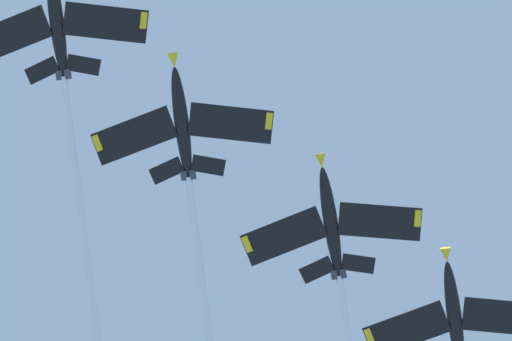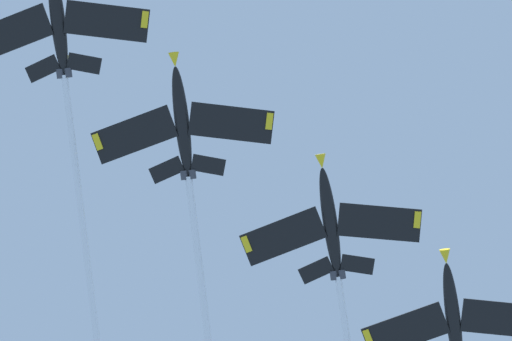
{
  "view_description": "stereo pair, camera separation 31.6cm",
  "coord_description": "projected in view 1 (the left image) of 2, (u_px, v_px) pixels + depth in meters",
  "views": [
    {
      "loc": [
        -13.82,
        -46.94,
        1.53
      ],
      "look_at": [
        17.49,
        -25.44,
        110.42
      ],
      "focal_mm": 74.71,
      "sensor_mm": 36.0,
      "label": 1
    },
    {
      "loc": [
        -14.0,
        -46.67,
        1.53
      ],
      "look_at": [
        17.49,
        -25.44,
        110.42
      ],
      "focal_mm": 74.71,
      "sensor_mm": 36.0,
      "label": 2
    }
  ],
  "objects": [
    {
      "name": "jet_third",
      "position": [
        344.0,
        308.0,
        116.1
      ],
      "size": [
        50.1,
        29.65,
        18.06
      ],
      "color": "black"
    },
    {
      "name": "jet_second",
      "position": [
        193.0,
        215.0,
        115.17
      ],
      "size": [
        48.81,
        30.47,
        18.07
      ],
      "color": "black"
    },
    {
      "name": "jet_lead",
      "position": [
        68.0,
        108.0,
        115.35
      ],
      "size": [
        50.28,
        31.17,
        18.97
      ],
      "color": "black"
    }
  ]
}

